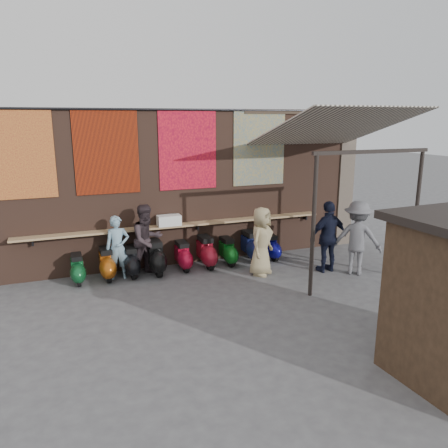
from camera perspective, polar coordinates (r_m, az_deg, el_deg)
name	(u,v)px	position (r m, az deg, el deg)	size (l,w,h in m)	color
ground	(211,299)	(9.51, -1.76, -9.74)	(70.00, 70.00, 0.00)	#474749
brick_wall	(175,188)	(11.45, -6.40, 4.64)	(10.00, 0.40, 4.00)	brown
pier_right	(342,179)	(13.73, 15.15, 5.74)	(0.50, 0.50, 4.00)	#4C4238
eating_counter	(180,225)	(11.27, -5.79, -0.15)	(8.00, 0.32, 0.05)	#9E7A51
shelf_box	(169,220)	(11.14, -7.20, 0.47)	(0.59, 0.30, 0.26)	white
tapestry_redgold	(18,154)	(10.76, -25.27, 8.24)	(1.50, 0.02, 2.00)	maroon
tapestry_sun	(107,152)	(10.80, -15.08, 9.08)	(1.50, 0.02, 2.00)	red
tapestry_orange	(188,150)	(11.21, -4.74, 9.64)	(1.50, 0.02, 2.00)	red
tapestry_multi	(259,148)	(11.94, 4.63, 9.88)	(1.50, 0.02, 2.00)	#285D96
hang_rail	(175,110)	(11.09, -6.36, 14.63)	(0.06, 0.06, 9.50)	black
scooter_stool_0	(77,269)	(10.80, -18.59, -5.63)	(0.32, 0.72, 0.68)	#0F4D24
scooter_stool_1	(107,264)	(10.85, -15.06, -5.08)	(0.36, 0.80, 0.76)	#93440D
scooter_stool_2	(131,262)	(10.93, -12.04, -4.85)	(0.35, 0.77, 0.73)	black
scooter_stool_3	(156,257)	(10.98, -8.92, -4.32)	(0.40, 0.88, 0.84)	black
scooter_stool_4	(183,256)	(11.19, -5.38, -4.18)	(0.34, 0.76, 0.72)	#AA0D29
scooter_stool_5	(206,252)	(11.33, -2.33, -3.69)	(0.38, 0.85, 0.80)	maroon
scooter_stool_6	(228,251)	(11.54, 0.50, -3.59)	(0.34, 0.75, 0.71)	#0D5C18
scooter_stool_7	(251,246)	(11.84, 3.57, -2.93)	(0.38, 0.84, 0.80)	#131A4A
scooter_stool_8	(271,247)	(12.03, 6.13, -3.01)	(0.32, 0.72, 0.68)	#0C0B72
diner_left	(118,248)	(10.73, -13.73, -3.01)	(0.56, 0.37, 1.54)	#789CAF
diner_right	(147,240)	(10.79, -10.02, -2.10)	(0.86, 0.67, 1.77)	#2F2529
shopper_navy	(328,237)	(11.18, 13.48, -1.63)	(1.06, 0.44, 1.80)	black
shopper_grey	(357,238)	(11.18, 16.98, -1.76)	(1.19, 0.68, 1.84)	slate
shopper_tan	(261,241)	(10.70, 4.89, -2.26)	(0.83, 0.54, 1.70)	tan
stall_sign	(434,252)	(7.73, 25.72, -3.29)	(1.20, 0.04, 0.50)	gold
stall_shelf	(428,301)	(8.00, 25.09, -9.10)	(1.80, 0.10, 0.06)	#473321
awning_canvas	(333,128)	(11.16, 14.02, 12.10)	(3.20, 3.40, 0.03)	beige
awning_ledger	(299,112)	(12.49, 9.81, 14.26)	(3.30, 0.08, 0.12)	#33261C
awning_header	(373,152)	(9.99, 18.86, 8.95)	(3.00, 0.08, 0.08)	black
awning_post_left	(313,227)	(9.39, 11.58, -0.33)	(0.09, 0.09, 3.10)	black
awning_post_right	(416,216)	(11.14, 23.78, 0.96)	(0.09, 0.09, 3.10)	black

